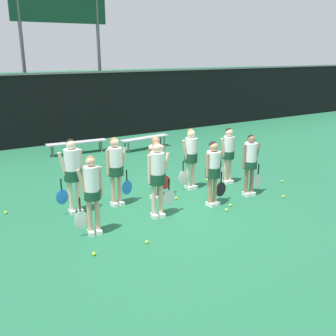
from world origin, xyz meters
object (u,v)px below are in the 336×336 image
object	(u,v)px
player_3	(250,160)
tennis_ball_9	(147,242)
bench_far	(77,143)
player_1	(157,173)
tennis_ball_2	(218,178)
tennis_ball_8	(282,181)
player_0	(92,189)
tennis_ball_6	(230,205)
tennis_ball_0	(176,198)
bench_courtside	(145,139)
player_2	(213,168)
player_4	(72,169)
player_6	(156,162)
scoreboard	(60,19)
player_5	(116,165)
tennis_ball_7	(94,254)
player_8	(228,151)
tennis_ball_1	(85,198)
player_7	(191,154)
tennis_ball_4	(6,212)
tennis_ball_3	(283,196)
tennis_ball_5	(226,210)
tennis_ball_11	(245,174)
tennis_ball_10	(207,180)

from	to	relation	value
player_3	tennis_ball_9	distance (m)	3.85
bench_far	player_1	world-z (taller)	player_1
tennis_ball_2	tennis_ball_9	size ratio (longest dim) A/B	1.02
tennis_ball_8	player_0	bearing A→B (deg)	-176.69
tennis_ball_6	tennis_ball_9	world-z (taller)	tennis_ball_6
tennis_ball_0	tennis_ball_6	distance (m)	1.40
bench_courtside	player_2	world-z (taller)	player_2
bench_courtside	tennis_ball_2	world-z (taller)	bench_courtside
player_4	player_6	distance (m)	2.11
tennis_ball_0	player_2	bearing A→B (deg)	-54.04
player_2	bench_courtside	bearing A→B (deg)	70.54
scoreboard	player_2	world-z (taller)	scoreboard
player_5	tennis_ball_7	bearing A→B (deg)	-126.71
player_0	player_8	size ratio (longest dim) A/B	1.05
tennis_ball_6	tennis_ball_8	size ratio (longest dim) A/B	1.04
player_5	tennis_ball_1	distance (m)	1.38
scoreboard	bench_far	world-z (taller)	scoreboard
player_4	player_7	bearing A→B (deg)	-1.17
player_0	tennis_ball_8	xyz separation A→B (m)	(5.87, 0.34, -0.95)
player_7	player_8	distance (m)	1.19
player_8	tennis_ball_4	distance (m)	6.01
tennis_ball_9	player_2	bearing A→B (deg)	22.36
tennis_ball_3	tennis_ball_6	xyz separation A→B (m)	(-1.56, 0.25, -0.00)
tennis_ball_6	player_8	bearing A→B (deg)	53.33
bench_courtside	tennis_ball_0	world-z (taller)	bench_courtside
player_6	tennis_ball_6	bearing A→B (deg)	-59.67
player_0	tennis_ball_2	bearing A→B (deg)	26.55
tennis_ball_5	player_5	bearing A→B (deg)	140.07
tennis_ball_4	tennis_ball_3	bearing A→B (deg)	-22.39
bench_courtside	player_7	bearing A→B (deg)	-108.89
tennis_ball_9	tennis_ball_6	bearing A→B (deg)	13.60
bench_far	tennis_ball_3	world-z (taller)	bench_far
tennis_ball_9	tennis_ball_7	bearing A→B (deg)	175.08
player_2	player_7	world-z (taller)	player_7
player_6	tennis_ball_11	xyz separation A→B (m)	(3.34, 0.33, -0.92)
tennis_ball_3	tennis_ball_5	distance (m)	1.83
tennis_ball_2	tennis_ball_7	world-z (taller)	tennis_ball_7
tennis_ball_6	tennis_ball_10	size ratio (longest dim) A/B	0.98
player_4	tennis_ball_4	distance (m)	1.91
tennis_ball_9	tennis_ball_2	bearing A→B (deg)	33.66
tennis_ball_1	tennis_ball_5	world-z (taller)	same
tennis_ball_9	tennis_ball_10	xyz separation A→B (m)	(3.37, 2.54, 0.00)
player_4	tennis_ball_6	bearing A→B (deg)	-26.73
tennis_ball_0	tennis_ball_1	distance (m)	2.36
bench_courtside	player_5	size ratio (longest dim) A/B	1.21
bench_far	tennis_ball_9	xyz separation A→B (m)	(-1.17, -7.62, -0.35)
player_5	tennis_ball_7	xyz separation A→B (m)	(-1.41, -2.09, -0.98)
player_0	player_4	xyz separation A→B (m)	(0.03, 1.30, 0.08)
player_5	tennis_ball_3	distance (m)	4.39
tennis_ball_6	tennis_ball_2	bearing A→B (deg)	59.45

